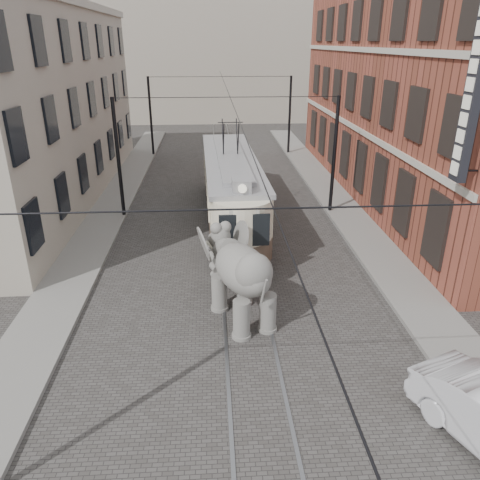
{
  "coord_description": "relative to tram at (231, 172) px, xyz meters",
  "views": [
    {
      "loc": [
        -1.03,
        -16.9,
        8.39
      ],
      "look_at": [
        -0.1,
        -2.28,
        2.1
      ],
      "focal_mm": 34.71,
      "sensor_mm": 36.0,
      "label": 1
    }
  ],
  "objects": [
    {
      "name": "stucco_building",
      "position": [
        -10.92,
        4.68,
        2.54
      ],
      "size": [
        7.0,
        24.0,
        10.0
      ],
      "primitive_type": "cube",
      "color": "#A29886",
      "rests_on": "ground"
    },
    {
      "name": "sidewalk_right",
      "position": [
        6.08,
        -5.32,
        -2.39
      ],
      "size": [
        2.0,
        60.0,
        0.15
      ],
      "primitive_type": "cube",
      "color": "slate",
      "rests_on": "ground"
    },
    {
      "name": "sidewalk_left",
      "position": [
        -6.42,
        -5.32,
        -2.39
      ],
      "size": [
        2.0,
        60.0,
        0.15
      ],
      "primitive_type": "cube",
      "color": "slate",
      "rests_on": "ground"
    },
    {
      "name": "tram",
      "position": [
        0.0,
        0.0,
        0.0
      ],
      "size": [
        2.91,
        12.48,
        4.93
      ],
      "primitive_type": null,
      "rotation": [
        0.0,
        0.0,
        0.03
      ],
      "color": "beige",
      "rests_on": "ground"
    },
    {
      "name": "elephant",
      "position": [
        -0.04,
        -9.29,
        -1.06
      ],
      "size": [
        4.0,
        5.2,
        2.81
      ],
      "primitive_type": null,
      "rotation": [
        0.0,
        0.0,
        0.36
      ],
      "color": "slate",
      "rests_on": "ground"
    },
    {
      "name": "catenary",
      "position": [
        -0.12,
        -0.32,
        0.54
      ],
      "size": [
        11.0,
        30.2,
        6.0
      ],
      "primitive_type": null,
      "color": "black",
      "rests_on": "ground"
    },
    {
      "name": "brick_building",
      "position": [
        11.08,
        3.68,
        3.54
      ],
      "size": [
        8.0,
        26.0,
        12.0
      ],
      "primitive_type": "cube",
      "color": "brown",
      "rests_on": "ground"
    },
    {
      "name": "ground",
      "position": [
        0.08,
        -5.32,
        -2.46
      ],
      "size": [
        120.0,
        120.0,
        0.0
      ],
      "primitive_type": "plane",
      "color": "#423F3D"
    },
    {
      "name": "tram_rails",
      "position": [
        0.08,
        -5.32,
        -2.45
      ],
      "size": [
        1.54,
        80.0,
        0.02
      ],
      "primitive_type": null,
      "color": "slate",
      "rests_on": "ground"
    },
    {
      "name": "distant_block",
      "position": [
        0.08,
        34.68,
        4.54
      ],
      "size": [
        28.0,
        10.0,
        14.0
      ],
      "primitive_type": "cube",
      "color": "#A29886",
      "rests_on": "ground"
    }
  ]
}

